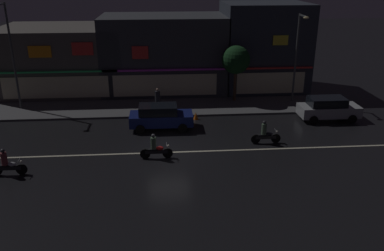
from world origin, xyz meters
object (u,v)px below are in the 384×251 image
parked_car_trailing (160,116)px  motorcycle_lead (265,134)px  motorcycle_opposite_lane (155,148)px  traffic_cone (196,116)px  motorcycle_trailing_far (7,164)px  streetlamp_mid (297,51)px  streetlamp_west (11,49)px  pedestrian_on_sidewalk (158,100)px  parked_car_near_kerb (328,108)px

parked_car_trailing → motorcycle_lead: size_ratio=2.26×
motorcycle_lead → motorcycle_opposite_lane: size_ratio=1.00×
motorcycle_opposite_lane → traffic_cone: size_ratio=3.45×
motorcycle_trailing_far → traffic_cone: 13.25m
streetlamp_mid → motorcycle_lead: (-4.34, -7.93, -3.65)m
streetlamp_west → parked_car_trailing: size_ratio=1.85×
pedestrian_on_sidewalk → parked_car_near_kerb: pedestrian_on_sidewalk is taller
parked_car_near_kerb → motorcycle_opposite_lane: size_ratio=2.26×
streetlamp_mid → traffic_cone: streetlamp_mid is taller
pedestrian_on_sidewalk → motorcycle_trailing_far: size_ratio=0.91×
motorcycle_opposite_lane → pedestrian_on_sidewalk: bearing=-97.9°
streetlamp_mid → parked_car_trailing: size_ratio=1.63×
streetlamp_mid → traffic_cone: size_ratio=12.73×
parked_car_near_kerb → motorcycle_trailing_far: size_ratio=2.26×
motorcycle_opposite_lane → streetlamp_west: bearing=-48.7°
pedestrian_on_sidewalk → parked_car_trailing: 3.55m
streetlamp_west → streetlamp_mid: size_ratio=1.14×
streetlamp_west → traffic_cone: 14.56m
streetlamp_mid → motorcycle_trailing_far: 22.28m
pedestrian_on_sidewalk → motorcycle_lead: size_ratio=0.91×
parked_car_near_kerb → traffic_cone: parked_car_near_kerb is taller
parked_car_trailing → motorcycle_opposite_lane: (-0.32, -4.75, -0.24)m
motorcycle_lead → parked_car_near_kerb: bearing=35.3°
parked_car_near_kerb → motorcycle_trailing_far: 21.48m
streetlamp_mid → parked_car_near_kerb: streetlamp_mid is taller
pedestrian_on_sidewalk → traffic_cone: pedestrian_on_sidewalk is taller
pedestrian_on_sidewalk → motorcycle_opposite_lane: (-0.13, -8.29, -0.29)m
streetlamp_mid → motorcycle_lead: bearing=-118.7°
parked_car_near_kerb → streetlamp_west: bearing=170.5°
parked_car_trailing → traffic_cone: bearing=31.9°
streetlamp_mid → motorcycle_lead: 9.75m
motorcycle_trailing_far → streetlamp_mid: bearing=-156.9°
pedestrian_on_sidewalk → traffic_cone: (2.77, -1.94, -0.65)m
streetlamp_west → motorcycle_opposite_lane: 14.78m
parked_car_trailing → traffic_cone: 3.10m
streetlamp_mid → parked_car_trailing: bearing=-156.1°
pedestrian_on_sidewalk → parked_car_trailing: pedestrian_on_sidewalk is taller
streetlamp_west → motorcycle_opposite_lane: size_ratio=4.19×
parked_car_near_kerb → motorcycle_lead: parked_car_near_kerb is taller
parked_car_trailing → motorcycle_opposite_lane: size_ratio=2.26×
streetlamp_mid → pedestrian_on_sidewalk: streetlamp_mid is taller
pedestrian_on_sidewalk → parked_car_trailing: bearing=179.9°
pedestrian_on_sidewalk → motorcycle_trailing_far: pedestrian_on_sidewalk is taller
streetlamp_mid → motorcycle_opposite_lane: bearing=-139.5°
motorcycle_opposite_lane → motorcycle_trailing_far: (-7.81, -1.44, 0.00)m
parked_car_trailing → motorcycle_opposite_lane: parked_car_trailing is taller
streetlamp_mid → motorcycle_trailing_far: bearing=-149.9°
streetlamp_west → motorcycle_trailing_far: size_ratio=4.19×
parked_car_trailing → motorcycle_opposite_lane: 4.77m
parked_car_trailing → motorcycle_lead: bearing=-25.4°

